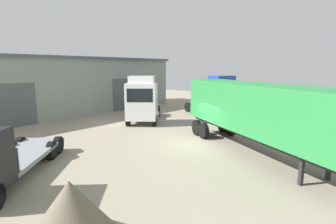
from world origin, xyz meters
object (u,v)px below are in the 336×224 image
object	(u,v)px
gravel_pile	(71,212)
tractor_unit_white	(143,101)
oil_drum	(265,122)
tractor_unit_blue	(219,98)
container_trailer_green	(258,110)

from	to	relation	value
gravel_pile	tractor_unit_white	bearing A→B (deg)	39.09
tractor_unit_white	oil_drum	xyz separation A→B (m)	(5.61, -8.64, -1.51)
tractor_unit_white	tractor_unit_blue	xyz separation A→B (m)	(7.10, -3.45, -0.03)
tractor_unit_blue	gravel_pile	world-z (taller)	tractor_unit_blue
container_trailer_green	oil_drum	size ratio (longest dim) A/B	13.27
container_trailer_green	oil_drum	bearing A→B (deg)	135.39
tractor_unit_white	container_trailer_green	bearing A→B (deg)	42.43
tractor_unit_white	oil_drum	bearing A→B (deg)	84.10
tractor_unit_white	oil_drum	world-z (taller)	tractor_unit_white
container_trailer_green	tractor_unit_blue	bearing A→B (deg)	158.67
tractor_unit_blue	gravel_pile	bearing A→B (deg)	-50.10
tractor_unit_blue	container_trailer_green	bearing A→B (deg)	-28.52
tractor_unit_white	oil_drum	distance (m)	10.41
tractor_unit_blue	oil_drum	size ratio (longest dim) A/B	7.59
tractor_unit_blue	gravel_pile	xyz separation A→B (m)	(-19.41, -6.55, -0.99)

